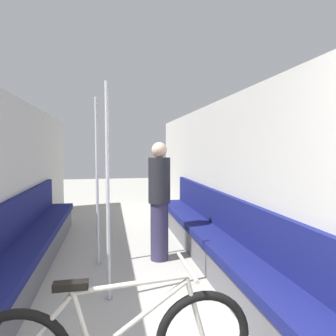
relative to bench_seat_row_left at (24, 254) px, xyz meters
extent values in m
cube|color=beige|center=(2.57, -0.19, 0.81)|extent=(0.10, 9.28, 2.21)
cube|color=#5B5B60|center=(0.03, 0.00, -0.13)|extent=(0.39, 4.95, 0.34)
cube|color=navy|center=(0.03, 0.00, 0.09)|extent=(0.46, 4.95, 0.10)
cube|color=navy|center=(-0.16, 0.00, 0.39)|extent=(0.07, 4.95, 0.49)
cube|color=#5B5B60|center=(2.30, 0.00, -0.13)|extent=(0.39, 4.95, 0.34)
cube|color=navy|center=(2.30, 0.00, 0.09)|extent=(0.46, 4.95, 0.10)
cube|color=navy|center=(2.49, 0.00, 0.39)|extent=(0.07, 4.95, 0.49)
cylinder|color=#B7B2A8|center=(0.61, -1.92, 0.19)|extent=(0.33, 0.03, 0.38)
cylinder|color=#B7B2A8|center=(0.82, -1.92, 0.21)|extent=(0.14, 0.03, 0.45)
cylinder|color=#B7B2A8|center=(1.17, -1.92, 0.20)|extent=(0.61, 0.03, 0.43)
cylinder|color=#B7B2A8|center=(1.11, -1.92, 0.41)|extent=(0.70, 0.03, 0.07)
cylinder|color=#B7B2A8|center=(1.52, -1.92, 0.21)|extent=(0.14, 0.03, 0.41)
cube|color=black|center=(0.76, -1.92, 0.43)|extent=(0.20, 0.07, 0.04)
cylinder|color=#B7B2A8|center=(1.46, -1.92, 0.50)|extent=(0.02, 0.46, 0.02)
cylinder|color=gray|center=(0.97, -0.66, -0.30)|extent=(0.08, 0.08, 0.01)
cylinder|color=silver|center=(0.97, -0.66, 0.80)|extent=(0.04, 0.04, 2.19)
cylinder|color=gray|center=(0.83, 0.29, -0.30)|extent=(0.08, 0.08, 0.01)
cylinder|color=silver|center=(0.83, 0.29, 0.80)|extent=(0.04, 0.04, 2.19)
cylinder|color=#332D4C|center=(1.65, 0.30, 0.10)|extent=(0.25, 0.25, 0.79)
cylinder|color=#232328|center=(1.65, 0.30, 0.80)|extent=(0.30, 0.30, 0.62)
sphere|color=beige|center=(1.65, 0.30, 1.21)|extent=(0.21, 0.21, 0.21)
camera|label=1|loc=(1.00, -3.69, 1.23)|focal=32.00mm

